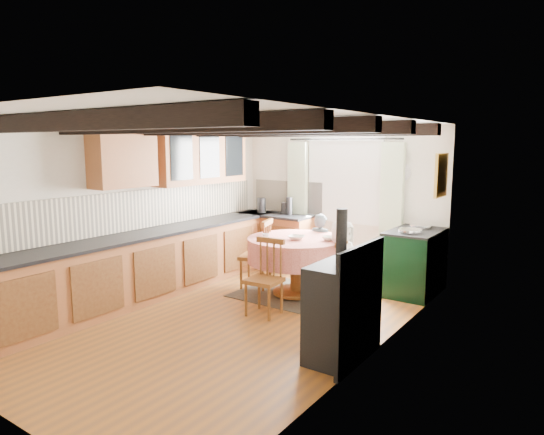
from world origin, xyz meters
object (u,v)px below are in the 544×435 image
Objects in this scene: chair_right at (352,276)px; cast_iron_stove at (340,285)px; aga_range at (414,261)px; child_far at (320,249)px; chair_near at (264,278)px; chair_left at (256,254)px; child_right at (341,262)px; dining_table at (296,267)px; cup at (266,237)px.

chair_right is 0.59× the size of cast_iron_stove.
aga_range is 0.93× the size of child_far.
chair_near is 0.93× the size of chair_left.
child_right is (0.58, 0.96, 0.09)m from chair_near.
dining_table is 2.08m from cast_iron_stove.
child_far is 11.37× the size of cup.
chair_right is at bearing 14.23° from cup.
child_right is 11.78× the size of cup.
chair_left is 2.29m from aga_range.
child_far is at bearing 44.32° from chair_right.
aga_range is at bearing 42.29° from cup.
child_right is at bearing 75.12° from chair_left.
chair_near is at bearing 128.99° from chair_right.
cast_iron_stove is (0.53, -1.40, 0.31)m from chair_right.
chair_left is at bearing 43.27° from child_far.
chair_left reaches higher than chair_near.
aga_range is 10.54× the size of cup.
child_right is (0.66, 0.07, 0.15)m from dining_table.
dining_table is at bearing 88.87° from child_far.
dining_table is 1.69m from aga_range.
cup is (-0.27, -1.03, 0.33)m from child_far.
chair_right is (1.60, -0.06, -0.07)m from chair_left.
child_right is (-0.65, -0.99, 0.10)m from aga_range.
cast_iron_stove reaches higher than chair_right.
aga_range is 0.90× the size of child_right.
cast_iron_stove is (1.43, -1.48, 0.34)m from dining_table.
aga_range is 2.56m from cast_iron_stove.
chair_near reaches higher than aga_range.
cast_iron_stove is 2.56m from child_far.
chair_near is 1.17m from chair_left.
chair_right is at bearing 140.20° from child_far.
chair_right reaches higher than dining_table.
chair_right is at bearing -106.37° from child_right.
chair_near reaches higher than cup.
chair_near is at bearing -122.29° from aga_range.
cast_iron_stove is 2.02m from cup.
chair_right is 0.88× the size of aga_range.
cup is at bearing 32.49° from chair_left.
child_right is (-0.23, 0.15, 0.12)m from chair_right.
chair_near is 0.64× the size of cast_iron_stove.
cup is (-0.34, 0.52, 0.39)m from chair_near.
aga_range is (1.32, 1.06, 0.05)m from dining_table.
chair_left reaches higher than dining_table.
aga_range is at bearing 92.48° from cast_iron_stove.
dining_table is at bearing 73.02° from chair_left.
dining_table is 1.43× the size of chair_near.
chair_right is at bearing 110.79° from cast_iron_stove.
cast_iron_stove is at bearing -87.52° from aga_range.
child_right is at bearing 5.83° from dining_table.
cup is at bearing 131.52° from child_right.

